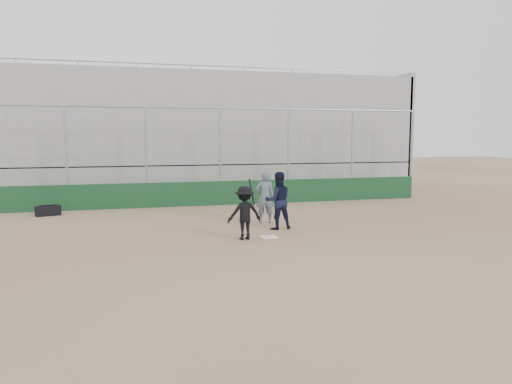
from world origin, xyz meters
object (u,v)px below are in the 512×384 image
object	(u,v)px
umpire	(265,200)
catcher_crouched	(278,210)
equipment_bag	(48,211)
batter_at_plate	(244,213)

from	to	relation	value
umpire	catcher_crouched	bearing A→B (deg)	103.36
catcher_crouched	umpire	distance (m)	1.20
umpire	equipment_bag	distance (m)	7.99
equipment_bag	umpire	bearing A→B (deg)	-26.30
batter_at_plate	umpire	distance (m)	2.68
batter_at_plate	equipment_bag	bearing A→B (deg)	134.85
catcher_crouched	umpire	world-z (taller)	umpire
batter_at_plate	equipment_bag	world-z (taller)	batter_at_plate
catcher_crouched	umpire	bearing A→B (deg)	93.55
batter_at_plate	equipment_bag	distance (m)	8.32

